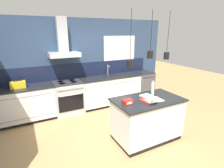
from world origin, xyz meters
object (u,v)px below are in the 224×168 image
(dishwasher, at_px, (142,85))
(bottle_on_island, at_px, (153,89))
(oven_range, at_px, (68,97))
(book_stack, at_px, (149,99))
(red_supply_box, at_px, (128,102))
(yellow_toolbox, at_px, (18,85))

(dishwasher, distance_m, bottle_on_island, 2.33)
(oven_range, bearing_deg, dishwasher, 0.09)
(bottle_on_island, relative_size, book_stack, 0.98)
(red_supply_box, xyz_separation_m, yellow_toolbox, (-1.83, 2.07, 0.04))
(dishwasher, xyz_separation_m, book_stack, (-1.51, -2.15, 0.51))
(yellow_toolbox, bearing_deg, oven_range, -0.21)
(yellow_toolbox, bearing_deg, red_supply_box, -48.49)
(bottle_on_island, relative_size, red_supply_box, 1.88)
(oven_range, bearing_deg, yellow_toolbox, 179.79)
(dishwasher, height_order, book_stack, book_stack)
(oven_range, relative_size, dishwasher, 1.00)
(book_stack, xyz_separation_m, yellow_toolbox, (-2.26, 2.15, 0.03))
(bottle_on_island, bearing_deg, red_supply_box, -167.67)
(red_supply_box, bearing_deg, yellow_toolbox, 131.51)
(red_supply_box, bearing_deg, bottle_on_island, 12.33)
(book_stack, bearing_deg, red_supply_box, 168.61)
(bottle_on_island, xyz_separation_m, yellow_toolbox, (-2.56, 1.91, -0.07))
(bottle_on_island, distance_m, red_supply_box, 0.76)
(yellow_toolbox, bearing_deg, book_stack, -43.64)
(dishwasher, xyz_separation_m, red_supply_box, (-1.94, -2.07, 0.50))
(dishwasher, bearing_deg, bottle_on_island, -122.23)
(oven_range, distance_m, dishwasher, 2.58)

